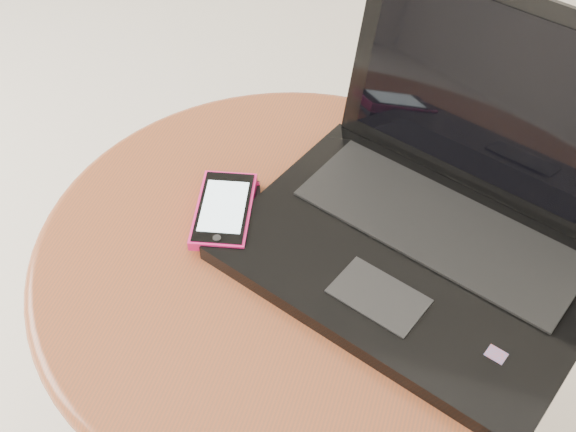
% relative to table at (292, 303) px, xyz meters
% --- Properties ---
extents(table, '(0.61, 0.61, 0.48)m').
position_rel_table_xyz_m(table, '(0.00, 0.00, 0.00)').
color(table, brown).
rests_on(table, ground).
extents(laptop, '(0.48, 0.44, 0.26)m').
position_rel_table_xyz_m(laptop, '(0.15, 0.06, 0.15)').
color(laptop, black).
rests_on(laptop, table).
extents(phone_black, '(0.09, 0.12, 0.01)m').
position_rel_table_xyz_m(phone_black, '(-0.07, 0.02, 0.11)').
color(phone_black, black).
rests_on(phone_black, table).
extents(phone_pink, '(0.09, 0.13, 0.01)m').
position_rel_table_xyz_m(phone_pink, '(-0.09, 0.02, 0.12)').
color(phone_pink, '#DF196A').
rests_on(phone_pink, phone_black).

